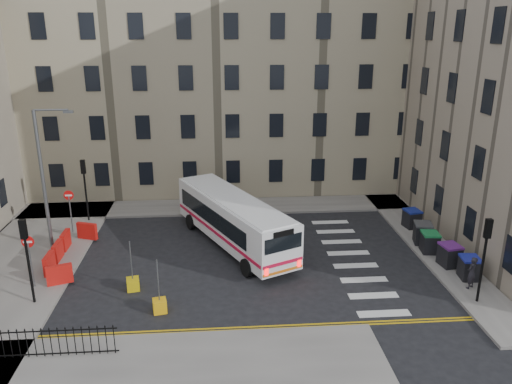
{
  "coord_description": "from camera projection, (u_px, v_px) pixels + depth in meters",
  "views": [
    {
      "loc": [
        -3.27,
        -25.18,
        12.27
      ],
      "look_at": [
        -1.12,
        2.9,
        3.0
      ],
      "focal_mm": 35.0,
      "sensor_mm": 36.0,
      "label": 1
    }
  ],
  "objects": [
    {
      "name": "pavement_west",
      "position": [
        29.0,
        258.0,
        27.82
      ],
      "size": [
        6.0,
        22.0,
        0.15
      ],
      "primitive_type": "cube",
      "color": "slate",
      "rests_on": "ground"
    },
    {
      "name": "pavement_north",
      "position": [
        182.0,
        208.0,
        35.6
      ],
      "size": [
        36.0,
        3.2,
        0.15
      ],
      "primitive_type": "cube",
      "color": "slate",
      "rests_on": "ground"
    },
    {
      "name": "iron_railings",
      "position": [
        15.0,
        344.0,
        19.1
      ],
      "size": [
        7.8,
        0.04,
        1.2
      ],
      "color": "black",
      "rests_on": "pavement_sw"
    },
    {
      "name": "wheelie_bin_c",
      "position": [
        430.0,
        242.0,
        28.23
      ],
      "size": [
        1.04,
        1.16,
        1.17
      ],
      "rotation": [
        0.0,
        0.0,
        -0.12
      ],
      "color": "black",
      "rests_on": "pavement_east"
    },
    {
      "name": "ground",
      "position": [
        280.0,
        258.0,
        27.92
      ],
      "size": [
        120.0,
        120.0,
        0.0
      ],
      "primitive_type": "plane",
      "color": "black",
      "rests_on": "ground"
    },
    {
      "name": "no_entry_south",
      "position": [
        29.0,
        251.0,
        23.99
      ],
      "size": [
        0.6,
        0.08,
        3.0
      ],
      "color": "#595B5E",
      "rests_on": "pavement_west"
    },
    {
      "name": "bollard_chevron",
      "position": [
        160.0,
        306.0,
        22.59
      ],
      "size": [
        0.71,
        0.71,
        0.6
      ],
      "primitive_type": "cube",
      "rotation": [
        0.0,
        0.0,
        0.2
      ],
      "color": "#ECA80D",
      "rests_on": "ground"
    },
    {
      "name": "no_entry_north",
      "position": [
        70.0,
        203.0,
        30.62
      ],
      "size": [
        0.6,
        0.08,
        3.0
      ],
      "color": "#595B5E",
      "rests_on": "pavement_west"
    },
    {
      "name": "traffic_light_nw",
      "position": [
        85.0,
        181.0,
        32.3
      ],
      "size": [
        0.28,
        0.22,
        4.1
      ],
      "color": "black",
      "rests_on": "pavement_west"
    },
    {
      "name": "pedestrian",
      "position": [
        472.0,
        273.0,
        24.2
      ],
      "size": [
        0.72,
        0.66,
        1.64
      ],
      "primitive_type": "imported",
      "rotation": [
        0.0,
        0.0,
        3.74
      ],
      "color": "black",
      "rests_on": "pavement_east"
    },
    {
      "name": "pavement_east",
      "position": [
        410.0,
        226.0,
        32.34
      ],
      "size": [
        2.4,
        26.0,
        0.15
      ],
      "primitive_type": "cube",
      "color": "slate",
      "rests_on": "ground"
    },
    {
      "name": "terrace_north",
      "position": [
        170.0,
        77.0,
        39.39
      ],
      "size": [
        38.3,
        10.8,
        17.2
      ],
      "color": "tan",
      "rests_on": "ground"
    },
    {
      "name": "wheelie_bin_e",
      "position": [
        412.0,
        218.0,
        31.78
      ],
      "size": [
        1.07,
        1.18,
        1.15
      ],
      "rotation": [
        0.0,
        0.0,
        0.16
      ],
      "color": "black",
      "rests_on": "pavement_east"
    },
    {
      "name": "bus",
      "position": [
        233.0,
        219.0,
        29.11
      ],
      "size": [
        6.82,
        10.72,
        2.92
      ],
      "rotation": [
        0.0,
        0.0,
        0.45
      ],
      "color": "white",
      "rests_on": "ground"
    },
    {
      "name": "bollard_yellow",
      "position": [
        133.0,
        284.0,
        24.5
      ],
      "size": [
        0.71,
        0.71,
        0.6
      ],
      "primitive_type": "cube",
      "rotation": [
        0.0,
        0.0,
        0.2
      ],
      "color": "gold",
      "rests_on": "ground"
    },
    {
      "name": "wheelie_bin_a",
      "position": [
        469.0,
        268.0,
        25.24
      ],
      "size": [
        1.02,
        1.14,
        1.15
      ],
      "rotation": [
        0.0,
        0.0,
        -0.11
      ],
      "color": "black",
      "rests_on": "pavement_east"
    },
    {
      "name": "wheelie_bin_b",
      "position": [
        450.0,
        255.0,
        26.6
      ],
      "size": [
        1.09,
        1.21,
        1.2
      ],
      "rotation": [
        0.0,
        0.0,
        0.14
      ],
      "color": "black",
      "rests_on": "pavement_east"
    },
    {
      "name": "streetlamp",
      "position": [
        43.0,
        179.0,
        27.51
      ],
      "size": [
        0.5,
        0.22,
        8.14
      ],
      "color": "#595B5E",
      "rests_on": "pavement_west"
    },
    {
      "name": "wheelie_bin_d",
      "position": [
        423.0,
        233.0,
        29.4
      ],
      "size": [
        1.2,
        1.31,
        1.24
      ],
      "rotation": [
        0.0,
        0.0,
        -0.22
      ],
      "color": "black",
      "rests_on": "pavement_east"
    },
    {
      "name": "traffic_light_sw",
      "position": [
        26.0,
        248.0,
        22.36
      ],
      "size": [
        0.28,
        0.22,
        4.1
      ],
      "color": "black",
      "rests_on": "pavement_west"
    },
    {
      "name": "traffic_light_east",
      "position": [
        485.0,
        248.0,
        22.44
      ],
      "size": [
        0.28,
        0.22,
        4.1
      ],
      "color": "black",
      "rests_on": "pavement_east"
    },
    {
      "name": "roadworks_barriers",
      "position": [
        65.0,
        251.0,
        27.33
      ],
      "size": [
        1.66,
        6.26,
        1.0
      ],
      "color": "red",
      "rests_on": "pavement_west"
    }
  ]
}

